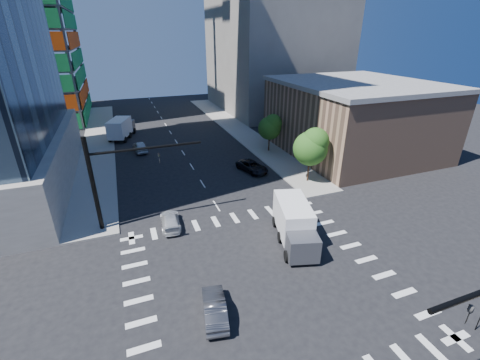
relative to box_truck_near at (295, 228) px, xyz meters
name	(u,v)px	position (x,y,z in m)	size (l,w,h in m)	color
ground	(262,278)	(-4.58, -3.21, -1.53)	(160.00, 160.00, 0.00)	black
road_markings	(262,278)	(-4.58, -3.21, -1.52)	(20.00, 20.00, 0.01)	silver
sidewalk_ne	(237,128)	(7.92, 36.79, -1.45)	(5.00, 60.00, 0.15)	#999790
sidewalk_nw	(99,142)	(-17.08, 36.79, -1.45)	(5.00, 60.00, 0.15)	#999790
commercial_building	(354,117)	(20.42, 18.79, 3.79)	(20.50, 22.50, 10.60)	#9E765C
bg_building_ne	(273,47)	(22.42, 51.79, 12.47)	(24.00, 30.00, 28.00)	slate
signal_mast_nw	(110,174)	(-14.58, 8.29, 3.97)	(10.20, 0.40, 9.00)	black
tree_south	(312,146)	(8.05, 10.70, 3.16)	(4.16, 4.16, 6.82)	#382316
tree_north	(271,127)	(8.35, 22.70, 2.46)	(3.54, 3.52, 5.78)	#382316
car_nb_far	(252,166)	(2.69, 16.29, -0.83)	(2.30, 4.99, 1.39)	black
car_sb_near	(170,221)	(-9.88, 6.53, -0.90)	(1.76, 4.34, 1.26)	white
car_sb_mid	(140,147)	(-10.73, 29.79, -0.73)	(1.89, 4.70, 1.60)	silver
car_sb_cross	(215,308)	(-8.95, -5.34, -0.84)	(1.45, 4.16, 1.37)	#4D4D53
box_truck_near	(295,228)	(0.00, 0.00, 0.00)	(4.48, 7.10, 3.45)	black
box_truck_far	(122,129)	(-12.99, 38.54, 0.04)	(5.00, 7.33, 3.54)	black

